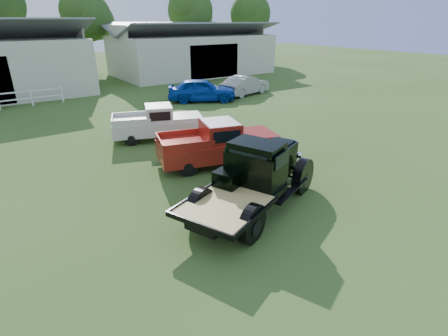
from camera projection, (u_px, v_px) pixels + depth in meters
ground at (241, 212)px, 10.99m from camera, size 120.00×120.00×0.00m
shed_right at (192, 49)px, 37.68m from camera, size 16.80×9.20×5.20m
tree_c at (88, 30)px, 36.71m from camera, size 5.40×5.40×9.00m
tree_d at (191, 24)px, 44.11m from camera, size 6.00×6.00×10.00m
tree_e at (250, 26)px, 46.92m from camera, size 5.70×5.70×9.50m
vintage_flatbed at (254, 176)px, 10.87m from camera, size 5.93×4.06×2.18m
red_pickup at (218, 143)px, 14.33m from camera, size 5.38×3.23×1.84m
white_pickup at (158, 123)px, 17.42m from camera, size 4.88×3.25×1.67m
misc_car_blue at (202, 90)px, 25.44m from camera, size 5.21×4.14×1.66m
misc_car_grey at (245, 85)px, 27.74m from camera, size 4.77×2.63×1.49m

